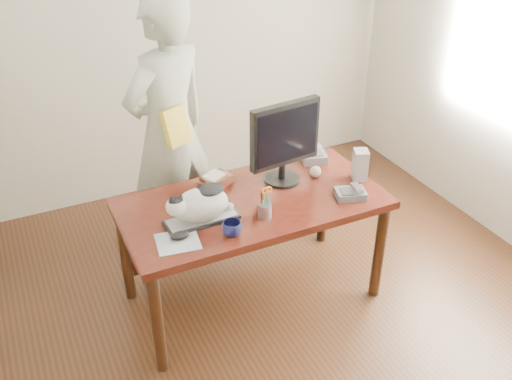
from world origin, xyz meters
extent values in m
plane|color=black|center=(0.00, 0.00, 0.00)|extent=(4.50, 4.50, 0.00)
plane|color=silver|center=(0.00, 2.25, 1.35)|extent=(4.00, 0.00, 4.00)
cube|color=black|center=(0.00, 0.60, 0.72)|extent=(1.60, 0.80, 0.05)
cylinder|color=black|center=(-0.74, 0.26, 0.35)|extent=(0.07, 0.07, 0.70)
cylinder|color=black|center=(0.74, 0.26, 0.35)|extent=(0.07, 0.07, 0.70)
cylinder|color=black|center=(-0.74, 0.94, 0.35)|extent=(0.07, 0.07, 0.70)
cylinder|color=black|center=(0.74, 0.94, 0.35)|extent=(0.07, 0.07, 0.70)
cube|color=black|center=(0.00, 0.96, 0.40)|extent=(1.45, 0.03, 0.50)
cube|color=black|center=(-0.36, 0.52, 0.76)|extent=(0.43, 0.17, 0.02)
cube|color=#B7B7BC|center=(-0.36, 0.52, 0.77)|extent=(0.40, 0.14, 0.00)
ellipsoid|color=silver|center=(-0.36, 0.52, 0.86)|extent=(0.33, 0.21, 0.20)
ellipsoid|color=silver|center=(-0.51, 0.50, 0.90)|extent=(0.12, 0.11, 0.11)
ellipsoid|color=black|center=(-0.51, 0.50, 0.94)|extent=(0.08, 0.08, 0.04)
cone|color=black|center=(-0.53, 0.49, 0.97)|extent=(0.06, 0.05, 0.07)
cone|color=black|center=(-0.48, 0.49, 0.97)|extent=(0.06, 0.05, 0.07)
ellipsoid|color=black|center=(-0.30, 0.52, 0.95)|extent=(0.17, 0.14, 0.04)
cylinder|color=silver|center=(-0.20, 0.57, 0.80)|extent=(0.10, 0.13, 0.05)
cylinder|color=black|center=(0.27, 0.74, 0.76)|extent=(0.26, 0.26, 0.02)
cylinder|color=black|center=(0.27, 0.74, 0.82)|extent=(0.05, 0.05, 0.11)
cube|color=black|center=(0.27, 0.72, 1.09)|extent=(0.48, 0.11, 0.40)
cube|color=black|center=(0.28, 0.69, 1.09)|extent=(0.43, 0.06, 0.34)
cylinder|color=#9A9AA0|center=(-0.01, 0.41, 0.79)|extent=(0.09, 0.09, 0.09)
cylinder|color=black|center=(-0.03, 0.41, 0.87)|extent=(0.02, 0.03, 0.13)
cylinder|color=blue|center=(0.00, 0.40, 0.87)|extent=(0.02, 0.03, 0.13)
cylinder|color=red|center=(-0.02, 0.42, 0.87)|extent=(0.01, 0.03, 0.13)
cylinder|color=#1B871D|center=(-0.02, 0.39, 0.87)|extent=(0.02, 0.03, 0.13)
cylinder|color=#9D9EA2|center=(-0.01, 0.40, 0.88)|extent=(0.02, 0.02, 0.10)
cylinder|color=#9D9EA2|center=(0.00, 0.40, 0.88)|extent=(0.01, 0.02, 0.10)
torus|color=orange|center=(-0.02, 0.40, 0.93)|extent=(0.04, 0.02, 0.04)
torus|color=orange|center=(0.01, 0.40, 0.93)|extent=(0.04, 0.02, 0.04)
cube|color=#B6BCC3|center=(-0.55, 0.39, 0.75)|extent=(0.26, 0.24, 0.01)
ellipsoid|color=black|center=(-0.53, 0.41, 0.77)|extent=(0.11, 0.08, 0.04)
imported|color=black|center=(-0.25, 0.32, 0.79)|extent=(0.15, 0.15, 0.09)
cube|color=#595A5E|center=(0.55, 0.38, 0.77)|extent=(0.21, 0.18, 0.04)
cube|color=#3F4042|center=(0.52, 0.38, 0.80)|extent=(0.09, 0.11, 0.01)
cube|color=#9D9EA2|center=(0.60, 0.37, 0.81)|extent=(0.09, 0.16, 0.05)
cube|color=#9D9D9F|center=(0.73, 0.54, 0.85)|extent=(0.12, 0.13, 0.20)
sphere|color=silver|center=(0.49, 0.68, 0.79)|extent=(0.07, 0.07, 0.07)
cube|color=#521A15|center=(-0.13, 0.87, 0.77)|extent=(0.24, 0.21, 0.03)
cube|color=#56331D|center=(-0.12, 0.87, 0.79)|extent=(0.21, 0.18, 0.03)
cube|color=white|center=(-0.14, 0.87, 0.82)|extent=(0.16, 0.15, 0.02)
cube|color=#595A5E|center=(0.60, 0.90, 0.78)|extent=(0.22, 0.25, 0.06)
cube|color=#3F4042|center=(0.59, 0.87, 0.81)|extent=(0.13, 0.13, 0.01)
imported|color=silver|center=(-0.27, 1.35, 0.94)|extent=(0.81, 0.69, 1.88)
cube|color=gold|center=(-0.27, 1.18, 1.05)|extent=(0.21, 0.17, 0.25)
camera|label=1|loc=(-1.24, -2.04, 2.59)|focal=40.00mm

